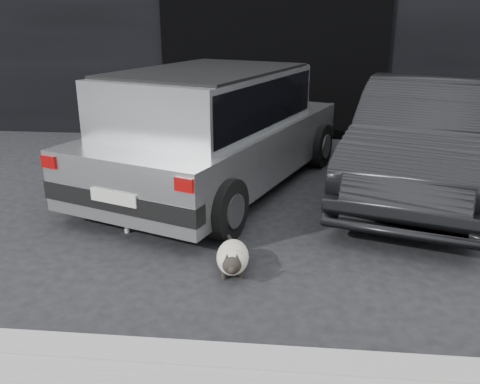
# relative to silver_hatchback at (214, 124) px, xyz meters

# --- Properties ---
(ground) EXTENTS (80.00, 80.00, 0.00)m
(ground) POSITION_rel_silver_hatchback_xyz_m (-0.37, -1.05, -0.85)
(ground) COLOR black
(ground) RESTS_ON ground
(garage_opening) EXTENTS (4.00, 0.10, 2.60)m
(garage_opening) POSITION_rel_silver_hatchback_xyz_m (0.63, 2.94, 0.45)
(garage_opening) COLOR black
(garage_opening) RESTS_ON ground
(curb) EXTENTS (18.00, 0.25, 0.12)m
(curb) POSITION_rel_silver_hatchback_xyz_m (0.63, -3.65, -0.79)
(curb) COLOR gray
(curb) RESTS_ON ground
(silver_hatchback) EXTENTS (3.26, 4.59, 1.55)m
(silver_hatchback) POSITION_rel_silver_hatchback_xyz_m (0.00, 0.00, 0.00)
(silver_hatchback) COLOR #A4A7A9
(silver_hatchback) RESTS_ON ground
(second_car) EXTENTS (2.72, 4.57, 1.42)m
(second_car) POSITION_rel_silver_hatchback_xyz_m (2.66, 0.10, -0.13)
(second_car) COLOR black
(second_car) RESTS_ON ground
(cat_siamese) EXTENTS (0.34, 0.86, 0.30)m
(cat_siamese) POSITION_rel_silver_hatchback_xyz_m (0.51, -2.33, -0.71)
(cat_siamese) COLOR beige
(cat_siamese) RESTS_ON ground
(cat_white) EXTENTS (0.86, 0.32, 0.40)m
(cat_white) POSITION_rel_silver_hatchback_xyz_m (-0.49, -1.50, -0.65)
(cat_white) COLOR silver
(cat_white) RESTS_ON ground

